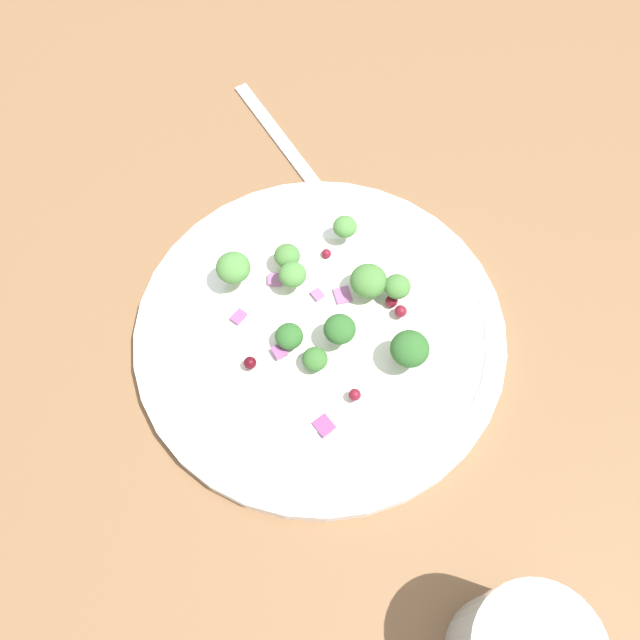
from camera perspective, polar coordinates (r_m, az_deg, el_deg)
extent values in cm
cube|color=brown|center=(55.06, -3.42, -2.16)|extent=(180.00, 180.00, 2.00)
cylinder|color=white|center=(53.70, 0.00, -1.03)|extent=(28.99, 28.99, 1.20)
torus|color=white|center=(53.17, 0.00, -0.74)|extent=(27.67, 27.67, 1.00)
cylinder|color=white|center=(53.08, 0.00, -0.70)|extent=(16.81, 16.81, 0.20)
cylinder|color=#8EB77A|center=(51.61, 1.62, -1.30)|extent=(0.91, 0.91, 0.91)
ellipsoid|color=#2D6028|center=(50.64, 1.66, -0.76)|extent=(2.42, 2.42, 1.81)
cylinder|color=#9EC684|center=(52.31, -2.37, -1.65)|extent=(0.80, 0.80, 0.80)
ellipsoid|color=#2D6028|center=(51.45, -2.40, -1.18)|extent=(2.14, 2.14, 1.60)
cylinder|color=#9EC684|center=(53.89, 6.37, 2.30)|extent=(0.78, 0.78, 0.78)
ellipsoid|color=#477A38|center=(53.09, 6.47, 2.80)|extent=(2.08, 2.08, 1.56)
cylinder|color=#ADD18E|center=(51.39, -0.66, -3.91)|extent=(0.72, 0.72, 0.72)
ellipsoid|color=#386B2D|center=(50.59, -0.67, -3.52)|extent=(1.93, 1.93, 1.45)
cylinder|color=#8EB77A|center=(55.17, -2.72, 4.87)|extent=(0.77, 0.77, 0.77)
ellipsoid|color=#477A38|center=(54.39, -2.76, 5.39)|extent=(2.07, 2.07, 1.55)
cylinder|color=#8EB77A|center=(56.61, 2.07, 7.28)|extent=(0.74, 0.74, 0.74)
ellipsoid|color=#4C843D|center=(55.88, 2.10, 7.80)|extent=(1.98, 1.98, 1.48)
cylinder|color=#ADD18E|center=(54.24, 3.99, 2.58)|extent=(1.08, 1.08, 1.08)
ellipsoid|color=#477A38|center=(53.12, 4.07, 3.28)|extent=(2.89, 2.89, 2.16)
cylinder|color=#9EC684|center=(54.45, -7.11, 3.69)|extent=(1.02, 1.02, 1.02)
ellipsoid|color=#4C843D|center=(53.42, -7.26, 4.36)|extent=(2.71, 2.71, 2.03)
cylinder|color=#9EC684|center=(51.21, 7.34, -3.01)|extent=(1.08, 1.08, 1.08)
ellipsoid|color=#2D6028|center=(50.03, 7.51, -2.39)|extent=(2.89, 2.89, 2.17)
cylinder|color=#ADD18E|center=(53.96, -2.27, 3.27)|extent=(0.82, 0.82, 0.82)
ellipsoid|color=#4C843D|center=(53.13, -2.31, 3.81)|extent=(2.17, 2.17, 1.63)
sphere|color=maroon|center=(56.05, 0.54, 5.55)|extent=(0.80, 0.80, 0.80)
sphere|color=maroon|center=(53.76, 5.99, 1.56)|extent=(0.97, 0.97, 0.97)
sphere|color=#4C0A14|center=(51.14, -5.86, -3.57)|extent=(0.97, 0.97, 0.97)
sphere|color=maroon|center=(53.15, 6.75, 0.73)|extent=(0.96, 0.96, 0.96)
sphere|color=maroon|center=(49.99, 3.14, -6.02)|extent=(0.91, 0.91, 0.91)
cube|color=#A35B93|center=(54.16, 0.03, 1.89)|extent=(0.98, 1.05, 0.54)
cube|color=#934C84|center=(53.62, -6.80, 0.23)|extent=(1.23, 0.93, 0.53)
cube|color=#934C84|center=(51.77, -3.42, -2.64)|extent=(1.20, 1.23, 0.51)
cube|color=#A35B93|center=(54.28, 1.90, 2.05)|extent=(1.81, 1.85, 0.40)
cube|color=#843D75|center=(49.90, 0.34, -8.82)|extent=(1.41, 1.53, 0.40)
cube|color=#A35B93|center=(54.88, -3.76, 3.39)|extent=(1.52, 1.52, 0.38)
cube|color=silver|center=(65.89, -3.50, 15.11)|extent=(5.16, 14.78, 0.50)
cube|color=silver|center=(60.69, 0.91, 9.60)|extent=(3.27, 4.11, 0.50)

